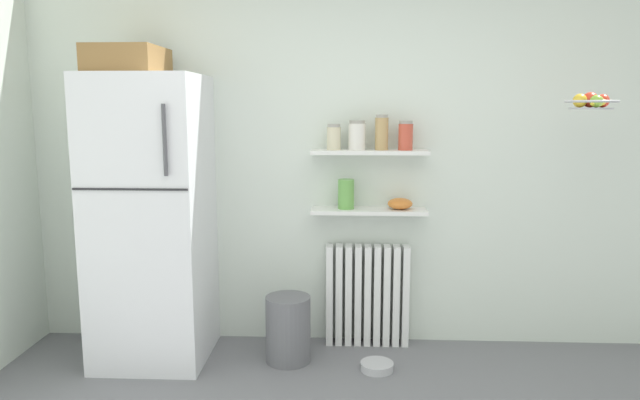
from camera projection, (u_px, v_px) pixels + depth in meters
The scene contains 14 objects.
back_wall at pixel (357, 153), 3.95m from camera, with size 7.04×0.10×2.60m, color silver.
refrigerator at pixel (151, 214), 3.69m from camera, with size 0.68×0.71×1.97m.
radiator at pixel (367, 295), 3.97m from camera, with size 0.56×0.12×0.69m.
wall_shelf_lower at pixel (369, 211), 3.85m from camera, with size 0.76×0.22×0.03m, color white.
wall_shelf_upper at pixel (369, 152), 3.79m from camera, with size 0.76×0.22×0.03m, color white.
storage_jar_0 at pixel (334, 137), 3.78m from camera, with size 0.09×0.09×0.17m.
storage_jar_1 at pixel (358, 135), 3.78m from camera, with size 0.11×0.11×0.19m.
storage_jar_2 at pixel (382, 133), 3.77m from camera, with size 0.09×0.09×0.23m.
storage_jar_3 at pixel (406, 136), 3.76m from camera, with size 0.09×0.09×0.19m.
vase at pixel (346, 194), 3.84m from camera, with size 0.11×0.11×0.19m, color #66A84C.
shelf_bowl at pixel (400, 204), 3.83m from camera, with size 0.16×0.16×0.07m, color orange.
trash_bin at pixel (288, 329), 3.72m from camera, with size 0.29×0.29×0.43m, color slate.
pet_food_bowl at pixel (377, 366), 3.61m from camera, with size 0.21×0.21×0.05m, color #B7B7BC.
hanging_fruit_basket at pixel (592, 102), 3.33m from camera, with size 0.29×0.29×0.10m.
Camera 1 is at (-0.06, -1.91, 1.61)m, focal length 32.83 mm.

